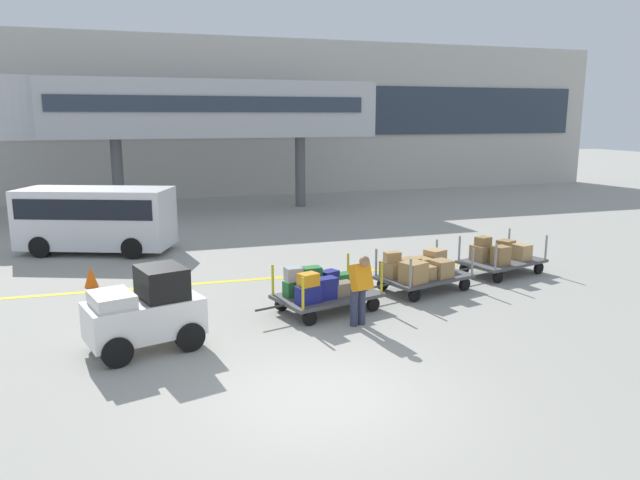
# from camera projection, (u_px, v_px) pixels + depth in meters

# --- Properties ---
(ground_plane) EXTENTS (120.00, 120.00, 0.00)m
(ground_plane) POSITION_uv_depth(u_px,v_px,m) (321.00, 396.00, 9.55)
(ground_plane) COLOR #9E9B91
(apron_lead_line) EXTENTS (16.28, 0.65, 0.01)m
(apron_lead_line) POSITION_uv_depth(u_px,v_px,m) (255.00, 279.00, 16.39)
(apron_lead_line) COLOR yellow
(apron_lead_line) RESTS_ON ground_plane
(terminal_building) EXTENTS (52.69, 2.51, 8.62)m
(terminal_building) POSITION_uv_depth(u_px,v_px,m) (175.00, 118.00, 32.88)
(terminal_building) COLOR #BCB7AD
(terminal_building) RESTS_ON ground_plane
(jet_bridge) EXTENTS (17.63, 3.00, 6.02)m
(jet_bridge) POSITION_uv_depth(u_px,v_px,m) (173.00, 110.00, 27.07)
(jet_bridge) COLOR #B7B7BC
(jet_bridge) RESTS_ON ground_plane
(baggage_tug) EXTENTS (2.32, 1.70, 1.58)m
(baggage_tug) POSITION_uv_depth(u_px,v_px,m) (146.00, 312.00, 11.33)
(baggage_tug) COLOR white
(baggage_tug) RESTS_ON ground_plane
(baggage_cart_lead) EXTENTS (3.08, 1.97, 1.10)m
(baggage_cart_lead) POSITION_uv_depth(u_px,v_px,m) (323.00, 289.00, 13.59)
(baggage_cart_lead) COLOR #4C4C4F
(baggage_cart_lead) RESTS_ON ground_plane
(baggage_cart_middle) EXTENTS (3.08, 1.97, 1.10)m
(baggage_cart_middle) POSITION_uv_depth(u_px,v_px,m) (420.00, 270.00, 15.23)
(baggage_cart_middle) COLOR #4C4C4F
(baggage_cart_middle) RESTS_ON ground_plane
(baggage_cart_tail) EXTENTS (3.08, 1.97, 1.10)m
(baggage_cart_tail) POSITION_uv_depth(u_px,v_px,m) (500.00, 256.00, 16.90)
(baggage_cart_tail) COLOR #4C4C4F
(baggage_cart_tail) RESTS_ON ground_plane
(baggage_handler) EXTENTS (0.48, 0.50, 1.56)m
(baggage_handler) POSITION_uv_depth(u_px,v_px,m) (360.00, 287.00, 12.57)
(baggage_handler) COLOR #2D334C
(baggage_handler) RESTS_ON ground_plane
(shuttle_van) EXTENTS (5.16, 3.53, 2.10)m
(shuttle_van) POSITION_uv_depth(u_px,v_px,m) (96.00, 215.00, 19.49)
(shuttle_van) COLOR silver
(shuttle_van) RESTS_ON ground_plane
(safety_cone_far) EXTENTS (0.36, 0.36, 0.55)m
(safety_cone_far) POSITION_uv_depth(u_px,v_px,m) (91.00, 277.00, 15.61)
(safety_cone_far) COLOR #EA590F
(safety_cone_far) RESTS_ON ground_plane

